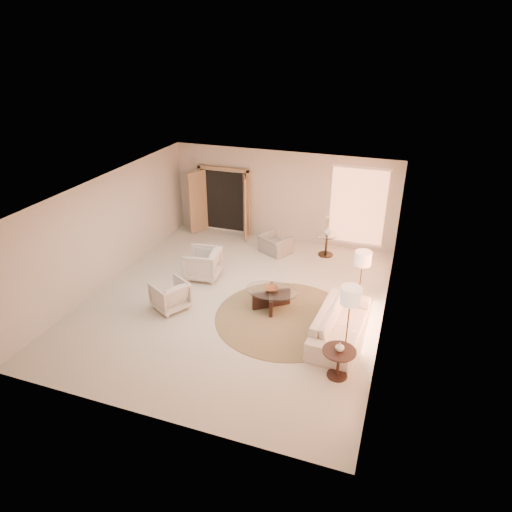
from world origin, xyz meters
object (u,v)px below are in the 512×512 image
(side_vase, at_px, (327,231))
(end_table, at_px, (339,359))
(armchair_left, at_px, (202,262))
(floor_lamp_far, at_px, (350,299))
(accent_chair, at_px, (275,241))
(armchair_right, at_px, (170,294))
(end_vase, at_px, (340,347))
(floor_lamp_near, at_px, (363,261))
(coffee_table, at_px, (271,296))
(side_table, at_px, (326,243))
(sofa, at_px, (340,324))
(bowl, at_px, (271,289))

(side_vase, bearing_deg, end_table, -76.14)
(armchair_left, relative_size, floor_lamp_far, 0.54)
(end_table, bearing_deg, floor_lamp_far, 86.05)
(accent_chair, distance_m, floor_lamp_far, 5.14)
(armchair_right, height_order, end_vase, end_vase)
(floor_lamp_near, distance_m, end_vase, 2.50)
(coffee_table, xyz_separation_m, side_vase, (0.67, 3.23, 0.49))
(accent_chair, relative_size, side_table, 1.31)
(sofa, height_order, floor_lamp_near, floor_lamp_near)
(accent_chair, relative_size, bowl, 2.68)
(armchair_left, relative_size, bowl, 2.75)
(side_table, distance_m, end_vase, 5.31)
(end_table, bearing_deg, side_table, 103.86)
(coffee_table, distance_m, side_vase, 3.34)
(armchair_right, height_order, end_table, armchair_right)
(armchair_left, xyz_separation_m, side_table, (2.85, 2.42, -0.04))
(side_vase, bearing_deg, armchair_left, -139.69)
(floor_lamp_far, xyz_separation_m, bowl, (-1.98, 1.33, -0.90))
(bowl, bearing_deg, end_vase, -44.69)
(armchair_right, height_order, bowl, armchair_right)
(floor_lamp_far, bearing_deg, side_table, 106.05)
(end_table, xyz_separation_m, floor_lamp_far, (0.04, 0.59, 0.99))
(bowl, bearing_deg, end_table, -44.69)
(side_vase, bearing_deg, side_table, 90.00)
(sofa, bearing_deg, side_vase, 19.59)
(side_table, xyz_separation_m, floor_lamp_near, (1.31, -2.73, 0.93))
(sofa, bearing_deg, armchair_right, 96.57)
(end_table, bearing_deg, armchair_left, 146.44)
(armchair_left, height_order, side_vase, side_vase)
(armchair_left, xyz_separation_m, coffee_table, (2.18, -0.82, -0.15))
(end_table, xyz_separation_m, end_vase, (-0.00, 0.00, 0.28))
(armchair_left, xyz_separation_m, accent_chair, (1.37, 2.06, -0.06))
(coffee_table, xyz_separation_m, side_table, (0.67, 3.23, 0.11))
(coffee_table, relative_size, end_table, 2.50)
(coffee_table, bearing_deg, side_table, 78.33)
(armchair_left, bearing_deg, side_vase, 122.37)
(floor_lamp_far, bearing_deg, bowl, 146.16)
(floor_lamp_far, distance_m, bowl, 2.55)
(side_table, bearing_deg, floor_lamp_far, -73.95)
(side_table, distance_m, floor_lamp_near, 3.16)
(floor_lamp_far, bearing_deg, armchair_left, 152.76)
(end_table, height_order, floor_lamp_near, floor_lamp_near)
(end_table, xyz_separation_m, side_table, (-1.27, 5.15, -0.01))
(coffee_table, distance_m, side_table, 3.30)
(armchair_left, xyz_separation_m, side_vase, (2.85, 2.42, 0.33))
(end_vase, xyz_separation_m, side_vase, (-1.27, 5.15, 0.09))
(armchair_right, relative_size, end_vase, 4.29)
(armchair_right, relative_size, coffee_table, 0.48)
(armchair_left, relative_size, end_vase, 4.94)
(armchair_left, xyz_separation_m, floor_lamp_near, (4.16, -0.31, 0.88))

